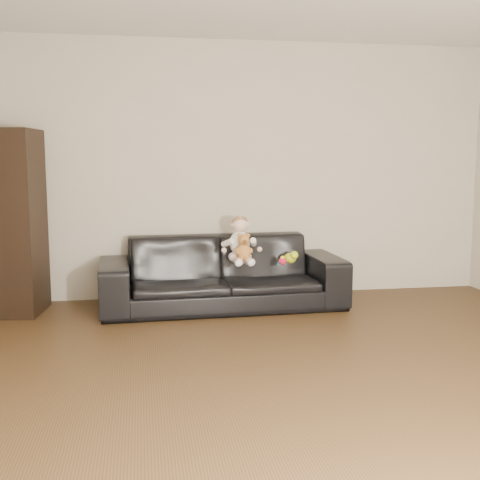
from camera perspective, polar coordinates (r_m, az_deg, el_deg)
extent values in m
plane|color=#422C17|center=(3.84, 8.83, -14.12)|extent=(5.50, 5.50, 0.00)
plane|color=#B3AA97|center=(6.23, 1.13, 6.61)|extent=(5.00, 0.00, 5.00)
imported|color=black|center=(5.78, -1.69, -3.09)|extent=(2.33, 0.98, 0.67)
cube|color=black|center=(5.87, -20.47, 1.58)|extent=(0.49, 0.63, 1.69)
cube|color=silver|center=(5.84, -20.46, 5.29)|extent=(0.21, 0.27, 0.28)
ellipsoid|color=silver|center=(5.67, 0.00, -1.60)|extent=(0.25, 0.22, 0.12)
ellipsoid|color=white|center=(5.66, -0.02, -0.29)|extent=(0.21, 0.18, 0.23)
sphere|color=beige|center=(5.62, 0.00, 1.51)|extent=(0.17, 0.17, 0.15)
ellipsoid|color=#8C603F|center=(5.63, -0.02, 1.76)|extent=(0.17, 0.17, 0.11)
cylinder|color=silver|center=(5.52, -0.23, -2.04)|extent=(0.09, 0.19, 0.07)
cylinder|color=silver|center=(5.54, 0.71, -2.02)|extent=(0.09, 0.19, 0.07)
sphere|color=white|center=(5.43, -0.16, -2.22)|extent=(0.07, 0.07, 0.06)
sphere|color=white|center=(5.45, 0.99, -2.18)|extent=(0.07, 0.07, 0.06)
cylinder|color=white|center=(5.59, -1.15, -0.25)|extent=(0.08, 0.16, 0.10)
cylinder|color=white|center=(5.63, 1.27, -0.19)|extent=(0.08, 0.16, 0.10)
ellipsoid|color=#A86A30|center=(5.52, 0.35, -1.13)|extent=(0.15, 0.13, 0.16)
sphere|color=#A86A30|center=(5.48, 0.38, 0.02)|extent=(0.12, 0.12, 0.10)
sphere|color=#A86A30|center=(5.48, -0.03, 0.44)|extent=(0.05, 0.05, 0.04)
sphere|color=#A86A30|center=(5.50, 0.74, 0.45)|extent=(0.05, 0.05, 0.04)
sphere|color=#593819|center=(5.44, 0.46, -0.16)|extent=(0.05, 0.05, 0.04)
ellipsoid|color=#B8CC18|center=(5.68, 4.78, -1.71)|extent=(0.14, 0.16, 0.10)
sphere|color=red|center=(5.58, 4.07, -2.01)|extent=(0.09, 0.09, 0.07)
cylinder|color=#1BA4DD|center=(5.63, 3.96, -2.24)|extent=(0.09, 0.09, 0.01)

